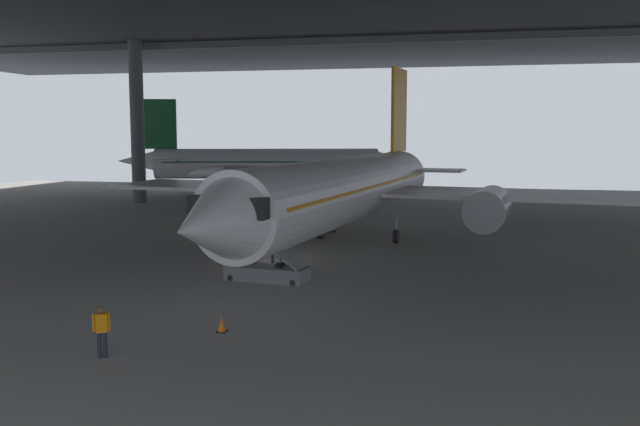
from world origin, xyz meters
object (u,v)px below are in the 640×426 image
(baggage_tug, at_px, (326,224))
(crew_worker_near_nose, at_px, (102,329))
(airplane_main, at_px, (347,190))
(airplane_distant, at_px, (262,164))
(traffic_cone_orange, at_px, (222,324))
(boarding_stairs, at_px, (266,265))
(crew_worker_by_stairs, at_px, (272,249))

(baggage_tug, bearing_deg, crew_worker_near_nose, -92.08)
(airplane_main, relative_size, airplane_distant, 1.14)
(crew_worker_near_nose, xyz_separation_m, traffic_cone_orange, (2.70, 3.52, -0.67))
(airplane_distant, distance_m, traffic_cone_orange, 59.74)
(airplane_main, distance_m, traffic_cone_orange, 19.78)
(boarding_stairs, distance_m, traffic_cone_orange, 8.77)
(airplane_main, distance_m, baggage_tug, 7.56)
(boarding_stairs, xyz_separation_m, airplane_distant, (-15.34, 48.68, 2.65))
(airplane_main, height_order, boarding_stairs, airplane_main)
(airplane_distant, relative_size, traffic_cone_orange, 58.09)
(crew_worker_near_nose, height_order, traffic_cone_orange, crew_worker_near_nose)
(airplane_main, bearing_deg, crew_worker_by_stairs, -110.98)
(crew_worker_near_nose, bearing_deg, traffic_cone_orange, 52.47)
(crew_worker_near_nose, xyz_separation_m, airplane_distant, (-13.63, 60.90, 2.43))
(crew_worker_near_nose, relative_size, airplane_distant, 0.05)
(boarding_stairs, relative_size, crew_worker_near_nose, 2.87)
(airplane_main, xyz_separation_m, boarding_stairs, (-2.07, -10.77, -2.86))
(airplane_distant, bearing_deg, baggage_tug, -65.01)
(baggage_tug, bearing_deg, boarding_stairs, -87.86)
(baggage_tug, bearing_deg, airplane_main, -66.94)
(crew_worker_by_stairs, bearing_deg, traffic_cone_orange, -82.06)
(boarding_stairs, bearing_deg, airplane_main, 79.14)
(airplane_main, relative_size, baggage_tug, 16.38)
(airplane_main, xyz_separation_m, baggage_tug, (-2.71, 6.36, -3.07))
(crew_worker_near_nose, distance_m, traffic_cone_orange, 4.49)
(boarding_stairs, bearing_deg, traffic_cone_orange, -83.46)
(baggage_tug, bearing_deg, traffic_cone_orange, -86.37)
(traffic_cone_orange, distance_m, baggage_tug, 25.88)
(airplane_main, bearing_deg, boarding_stairs, -100.86)
(crew_worker_by_stairs, height_order, airplane_distant, airplane_distant)
(airplane_distant, bearing_deg, airplane_main, -65.33)
(airplane_distant, height_order, traffic_cone_orange, airplane_distant)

